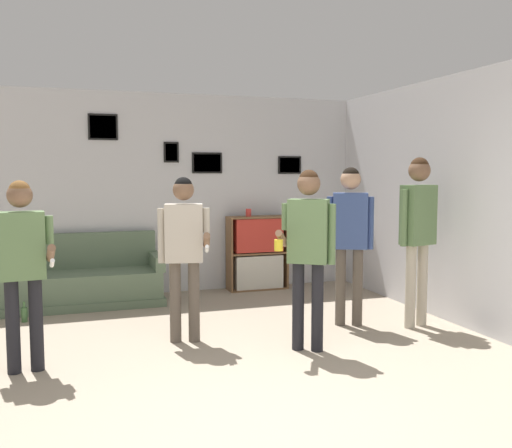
{
  "coord_description": "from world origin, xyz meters",
  "views": [
    {
      "loc": [
        -1.19,
        -3.29,
        1.66
      ],
      "look_at": [
        0.65,
        2.21,
        1.12
      ],
      "focal_mm": 40.0,
      "sensor_mm": 36.0,
      "label": 1
    }
  ],
  "objects_px": {
    "person_player_foreground_left": "(22,257)",
    "bottle_on_floor": "(24,314)",
    "couch": "(84,282)",
    "bookshelf": "(257,253)",
    "person_spectator_near_bookshelf": "(350,229)",
    "person_spectator_far_right": "(418,222)",
    "person_player_foreground_center": "(184,242)",
    "person_watcher_holding_cup": "(308,240)",
    "drinking_cup": "(248,213)"
  },
  "relations": [
    {
      "from": "person_player_foreground_left",
      "to": "person_spectator_far_right",
      "type": "xyz_separation_m",
      "value": [
        3.87,
        0.16,
        0.16
      ]
    },
    {
      "from": "bookshelf",
      "to": "person_watcher_holding_cup",
      "type": "xyz_separation_m",
      "value": [
        -0.44,
        -2.76,
        0.51
      ]
    },
    {
      "from": "person_player_foreground_left",
      "to": "drinking_cup",
      "type": "bearing_deg",
      "value": 42.75
    },
    {
      "from": "person_player_foreground_left",
      "to": "person_watcher_holding_cup",
      "type": "xyz_separation_m",
      "value": [
        2.44,
        -0.22,
        0.06
      ]
    },
    {
      "from": "bookshelf",
      "to": "person_player_foreground_center",
      "type": "xyz_separation_m",
      "value": [
        -1.46,
        -2.14,
        0.46
      ]
    },
    {
      "from": "person_player_foreground_left",
      "to": "person_spectator_near_bookshelf",
      "type": "bearing_deg",
      "value": 7.83
    },
    {
      "from": "bookshelf",
      "to": "person_player_foreground_left",
      "type": "height_order",
      "value": "person_player_foreground_left"
    },
    {
      "from": "person_spectator_near_bookshelf",
      "to": "bottle_on_floor",
      "type": "distance_m",
      "value": 3.69
    },
    {
      "from": "person_player_foreground_center",
      "to": "bookshelf",
      "type": "bearing_deg",
      "value": 55.57
    },
    {
      "from": "couch",
      "to": "bookshelf",
      "type": "bearing_deg",
      "value": 4.81
    },
    {
      "from": "person_player_foreground_center",
      "to": "person_spectator_near_bookshelf",
      "type": "bearing_deg",
      "value": 1.01
    },
    {
      "from": "person_player_foreground_left",
      "to": "person_spectator_near_bookshelf",
      "type": "relative_size",
      "value": 0.93
    },
    {
      "from": "person_watcher_holding_cup",
      "to": "bottle_on_floor",
      "type": "distance_m",
      "value": 3.33
    },
    {
      "from": "person_player_foreground_left",
      "to": "person_spectator_near_bookshelf",
      "type": "distance_m",
      "value": 3.25
    },
    {
      "from": "person_spectator_far_right",
      "to": "bottle_on_floor",
      "type": "bearing_deg",
      "value": 159.02
    },
    {
      "from": "couch",
      "to": "person_watcher_holding_cup",
      "type": "distance_m",
      "value": 3.28
    },
    {
      "from": "person_spectator_far_right",
      "to": "person_player_foreground_left",
      "type": "bearing_deg",
      "value": -177.59
    },
    {
      "from": "couch",
      "to": "bottle_on_floor",
      "type": "distance_m",
      "value": 0.95
    },
    {
      "from": "person_player_foreground_left",
      "to": "bottle_on_floor",
      "type": "xyz_separation_m",
      "value": [
        -0.12,
        1.69,
        -0.88
      ]
    },
    {
      "from": "bottle_on_floor",
      "to": "couch",
      "type": "bearing_deg",
      "value": 45.04
    },
    {
      "from": "person_watcher_holding_cup",
      "to": "bottle_on_floor",
      "type": "relative_size",
      "value": 7.36
    },
    {
      "from": "bookshelf",
      "to": "person_spectator_near_bookshelf",
      "type": "height_order",
      "value": "person_spectator_near_bookshelf"
    },
    {
      "from": "person_spectator_near_bookshelf",
      "to": "drinking_cup",
      "type": "distance_m",
      "value": 2.15
    },
    {
      "from": "person_spectator_far_right",
      "to": "drinking_cup",
      "type": "relative_size",
      "value": 17.13
    },
    {
      "from": "bookshelf",
      "to": "person_spectator_far_right",
      "type": "distance_m",
      "value": 2.65
    },
    {
      "from": "person_player_foreground_left",
      "to": "person_spectator_far_right",
      "type": "height_order",
      "value": "person_spectator_far_right"
    },
    {
      "from": "person_player_foreground_left",
      "to": "person_player_foreground_center",
      "type": "relative_size",
      "value": 0.99
    },
    {
      "from": "person_player_foreground_center",
      "to": "drinking_cup",
      "type": "distance_m",
      "value": 2.52
    },
    {
      "from": "bottle_on_floor",
      "to": "drinking_cup",
      "type": "height_order",
      "value": "drinking_cup"
    },
    {
      "from": "person_player_foreground_center",
      "to": "person_spectator_far_right",
      "type": "xyz_separation_m",
      "value": [
        2.45,
        -0.25,
        0.15
      ]
    },
    {
      "from": "person_player_foreground_center",
      "to": "person_watcher_holding_cup",
      "type": "height_order",
      "value": "person_watcher_holding_cup"
    },
    {
      "from": "person_player_foreground_center",
      "to": "person_watcher_holding_cup",
      "type": "xyz_separation_m",
      "value": [
        1.02,
        -0.63,
        0.05
      ]
    },
    {
      "from": "couch",
      "to": "bookshelf",
      "type": "distance_m",
      "value": 2.37
    },
    {
      "from": "person_spectator_near_bookshelf",
      "to": "bottle_on_floor",
      "type": "height_order",
      "value": "person_spectator_near_bookshelf"
    },
    {
      "from": "couch",
      "to": "person_player_foreground_left",
      "type": "distance_m",
      "value": 2.5
    },
    {
      "from": "person_watcher_holding_cup",
      "to": "person_spectator_far_right",
      "type": "height_order",
      "value": "person_spectator_far_right"
    },
    {
      "from": "bookshelf",
      "to": "drinking_cup",
      "type": "xyz_separation_m",
      "value": [
        -0.13,
        0.0,
        0.57
      ]
    },
    {
      "from": "bottle_on_floor",
      "to": "bookshelf",
      "type": "bearing_deg",
      "value": 15.87
    },
    {
      "from": "person_watcher_holding_cup",
      "to": "person_spectator_far_right",
      "type": "relative_size",
      "value": 0.93
    },
    {
      "from": "person_watcher_holding_cup",
      "to": "person_spectator_far_right",
      "type": "distance_m",
      "value": 1.48
    },
    {
      "from": "person_watcher_holding_cup",
      "to": "drinking_cup",
      "type": "height_order",
      "value": "person_watcher_holding_cup"
    },
    {
      "from": "couch",
      "to": "bookshelf",
      "type": "height_order",
      "value": "bookshelf"
    },
    {
      "from": "person_spectator_far_right",
      "to": "drinking_cup",
      "type": "xyz_separation_m",
      "value": [
        -1.12,
        2.38,
        -0.04
      ]
    },
    {
      "from": "person_spectator_near_bookshelf",
      "to": "bottle_on_floor",
      "type": "bearing_deg",
      "value": 159.45
    },
    {
      "from": "person_player_foreground_center",
      "to": "bottle_on_floor",
      "type": "relative_size",
      "value": 7.06
    },
    {
      "from": "couch",
      "to": "person_spectator_far_right",
      "type": "xyz_separation_m",
      "value": [
        3.33,
        -2.19,
        0.84
      ]
    },
    {
      "from": "bookshelf",
      "to": "person_watcher_holding_cup",
      "type": "distance_m",
      "value": 2.85
    },
    {
      "from": "couch",
      "to": "person_player_foreground_left",
      "type": "relative_size",
      "value": 1.2
    },
    {
      "from": "person_player_foreground_left",
      "to": "person_player_foreground_center",
      "type": "xyz_separation_m",
      "value": [
        1.42,
        0.41,
        0.01
      ]
    },
    {
      "from": "person_player_foreground_left",
      "to": "person_spectator_near_bookshelf",
      "type": "xyz_separation_m",
      "value": [
        3.22,
        0.44,
        0.08
      ]
    }
  ]
}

